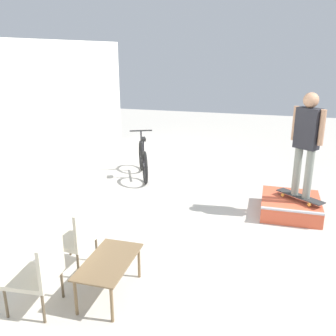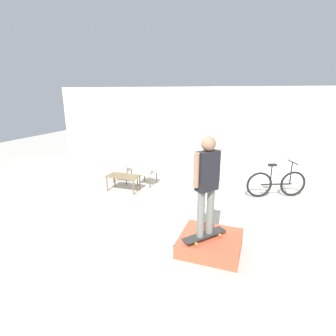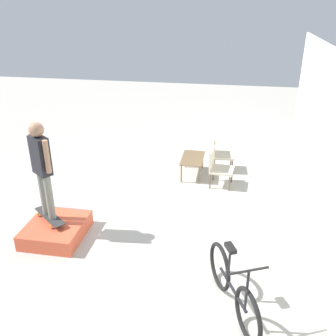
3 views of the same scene
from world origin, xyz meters
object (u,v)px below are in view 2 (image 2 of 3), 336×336
at_px(coffee_table, 123,177).
at_px(bicycle, 276,183).
at_px(person_skater, 207,179).
at_px(patio_chair_left, 121,168).
at_px(patio_chair_right, 145,171).
at_px(skate_ramp_box, 210,243).
at_px(skateboard_on_ramp, 204,235).

bearing_deg(coffee_table, bicycle, 13.88).
height_order(person_skater, bicycle, person_skater).
height_order(patio_chair_left, patio_chair_right, same).
distance_m(person_skater, bicycle, 3.72).
xyz_separation_m(coffee_table, patio_chair_left, (-0.43, 0.63, 0.07)).
distance_m(skate_ramp_box, bicycle, 3.42).
distance_m(skate_ramp_box, patio_chair_right, 3.80).
bearing_deg(bicycle, patio_chair_left, 160.80).
bearing_deg(skate_ramp_box, patio_chair_right, 132.81).
distance_m(patio_chair_left, bicycle, 4.67).
bearing_deg(skateboard_on_ramp, patio_chair_left, 87.82).
bearing_deg(skateboard_on_ramp, coffee_table, 90.81).
height_order(skate_ramp_box, patio_chair_left, patio_chair_left).
distance_m(skate_ramp_box, person_skater, 1.30).
relative_size(skateboard_on_ramp, bicycle, 0.51).
xyz_separation_m(skate_ramp_box, bicycle, (1.22, 3.19, 0.24)).
height_order(person_skater, coffee_table, person_skater).
xyz_separation_m(skateboard_on_ramp, patio_chair_right, (-2.50, 2.91, 0.11)).
height_order(skateboard_on_ramp, person_skater, person_skater).
bearing_deg(skate_ramp_box, bicycle, 69.10).
relative_size(skate_ramp_box, skateboard_on_ramp, 1.41).
bearing_deg(patio_chair_right, bicycle, -168.03).
distance_m(coffee_table, patio_chair_left, 0.76).
bearing_deg(skateboard_on_ramp, bicycle, 17.51).
bearing_deg(person_skater, patio_chair_left, 84.32).
distance_m(person_skater, patio_chair_right, 3.95).
xyz_separation_m(skate_ramp_box, person_skater, (-0.08, -0.13, 1.29)).
bearing_deg(coffee_table, person_skater, -38.01).
bearing_deg(skate_ramp_box, skateboard_on_ramp, -120.22).
relative_size(person_skater, patio_chair_left, 2.02).
relative_size(skateboard_on_ramp, patio_chair_left, 0.91).
bearing_deg(bicycle, skateboard_on_ramp, -135.59).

